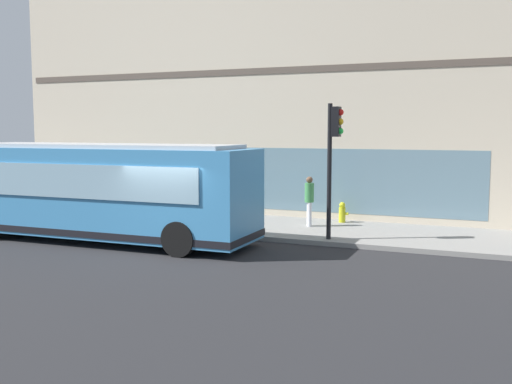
% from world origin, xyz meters
% --- Properties ---
extents(ground, '(120.00, 120.00, 0.00)m').
position_xyz_m(ground, '(0.00, 0.00, 0.00)').
color(ground, '#262628').
extents(sidewalk_curb, '(4.43, 40.00, 0.15)m').
position_xyz_m(sidewalk_curb, '(4.82, 0.00, 0.07)').
color(sidewalk_curb, gray).
rests_on(sidewalk_curb, ground).
extents(building_corner, '(7.24, 23.37, 10.48)m').
position_xyz_m(building_corner, '(10.62, 0.00, 5.23)').
color(building_corner, beige).
rests_on(building_corner, ground).
extents(city_bus_nearside, '(2.74, 10.08, 3.07)m').
position_xyz_m(city_bus_nearside, '(0.69, 3.01, 1.55)').
color(city_bus_nearside, '#3F8CC6').
rests_on(city_bus_nearside, ground).
extents(traffic_light_near_corner, '(0.32, 0.49, 4.15)m').
position_xyz_m(traffic_light_near_corner, '(3.01, -3.84, 3.04)').
color(traffic_light_near_corner, black).
rests_on(traffic_light_near_corner, sidewalk_curb).
extents(fire_hydrant, '(0.35, 0.35, 0.74)m').
position_xyz_m(fire_hydrant, '(6.42, -3.25, 0.51)').
color(fire_hydrant, gold).
rests_on(fire_hydrant, sidewalk_curb).
extents(pedestrian_walking_along_curb, '(0.32, 0.32, 1.74)m').
position_xyz_m(pedestrian_walking_along_curb, '(5.12, -2.41, 1.15)').
color(pedestrian_walking_along_curb, silver).
rests_on(pedestrian_walking_along_curb, sidewalk_curb).
extents(pedestrian_near_building_entrance, '(0.32, 0.32, 1.63)m').
position_xyz_m(pedestrian_near_building_entrance, '(4.66, 2.04, 1.08)').
color(pedestrian_near_building_entrance, gold).
rests_on(pedestrian_near_building_entrance, sidewalk_curb).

